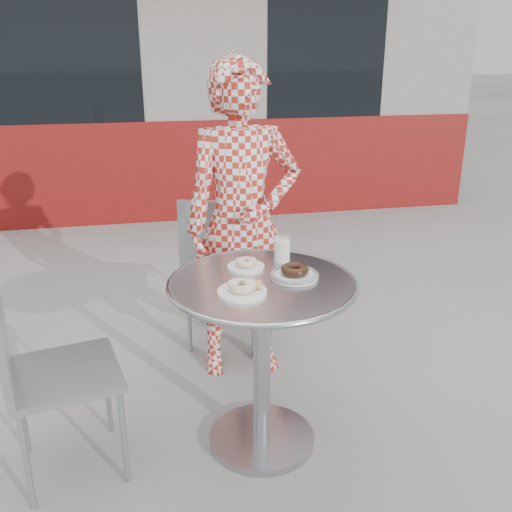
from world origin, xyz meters
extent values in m
plane|color=gray|center=(0.00, 0.00, 0.00)|extent=(60.00, 60.00, 0.00)
cube|color=gray|center=(0.00, 5.60, 1.50)|extent=(6.00, 4.00, 3.00)
cube|color=maroon|center=(0.00, 3.68, 0.50)|extent=(6.02, 0.20, 1.00)
cube|color=black|center=(-1.20, 3.61, 1.70)|extent=(1.60, 0.04, 1.40)
cube|color=black|center=(1.40, 3.61, 1.70)|extent=(1.20, 0.04, 1.40)
cylinder|color=#BABABE|center=(-0.02, 0.03, 0.02)|extent=(0.48, 0.48, 0.03)
cylinder|color=#BABABE|center=(-0.02, 0.03, 0.40)|extent=(0.08, 0.08, 0.76)
cylinder|color=#BABABE|center=(-0.02, 0.03, 0.78)|extent=(0.76, 0.76, 0.02)
torus|color=#BABABE|center=(-0.02, 0.03, 0.78)|extent=(0.79, 0.79, 0.03)
cube|color=#9EA0A5|center=(-0.03, 1.03, 0.47)|extent=(0.55, 0.55, 0.03)
cube|color=#9EA0A5|center=(-0.09, 0.83, 0.70)|extent=(0.43, 0.16, 0.44)
cube|color=#9EA0A5|center=(-0.84, 0.03, 0.46)|extent=(0.51, 0.51, 0.03)
cube|color=#9EA0A5|center=(-1.04, -0.01, 0.68)|extent=(0.12, 0.42, 0.43)
imported|color=#A32319|center=(0.02, 0.70, 0.83)|extent=(0.61, 0.40, 1.66)
cylinder|color=white|center=(-0.06, 0.18, 0.80)|extent=(0.16, 0.16, 0.01)
torus|color=#C1784A|center=(-0.06, 0.18, 0.82)|extent=(0.09, 0.09, 0.03)
cylinder|color=white|center=(-0.13, -0.08, 0.80)|extent=(0.19, 0.19, 0.01)
torus|color=#C1784A|center=(-0.13, -0.08, 0.82)|extent=(0.11, 0.11, 0.04)
sphere|color=#B77A3F|center=(-0.07, -0.08, 0.83)|extent=(0.04, 0.04, 0.04)
cylinder|color=white|center=(0.12, 0.04, 0.80)|extent=(0.20, 0.20, 0.01)
torus|color=black|center=(0.12, 0.04, 0.83)|extent=(0.12, 0.12, 0.04)
torus|color=black|center=(0.12, 0.04, 0.80)|extent=(0.20, 0.20, 0.02)
cylinder|color=white|center=(0.11, 0.23, 0.84)|extent=(0.07, 0.07, 0.10)
cylinder|color=white|center=(0.11, 0.23, 0.85)|extent=(0.07, 0.07, 0.12)
camera|label=1|loc=(-0.48, -2.06, 1.70)|focal=40.00mm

